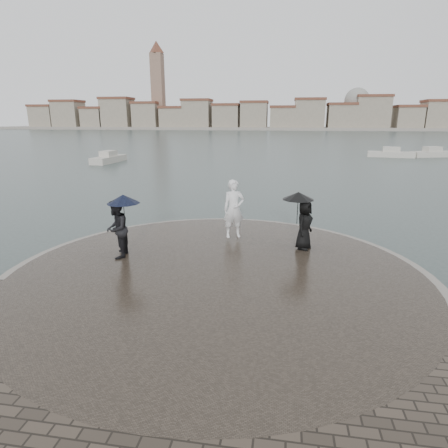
# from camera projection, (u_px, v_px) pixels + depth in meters

# --- Properties ---
(ground) EXTENTS (400.00, 400.00, 0.00)m
(ground) POSITION_uv_depth(u_px,v_px,m) (187.00, 354.00, 7.70)
(ground) COLOR #2B3835
(ground) RESTS_ON ground
(kerb_ring) EXTENTS (12.50, 12.50, 0.32)m
(kerb_ring) POSITION_uv_depth(u_px,v_px,m) (217.00, 278.00, 10.98)
(kerb_ring) COLOR gray
(kerb_ring) RESTS_ON ground
(quay_tip) EXTENTS (11.90, 11.90, 0.36)m
(quay_tip) POSITION_uv_depth(u_px,v_px,m) (217.00, 277.00, 10.97)
(quay_tip) COLOR #2D261E
(quay_tip) RESTS_ON ground
(statue) EXTENTS (0.92, 0.76, 2.17)m
(statue) POSITION_uv_depth(u_px,v_px,m) (234.00, 209.00, 13.87)
(statue) COLOR white
(statue) RESTS_ON quay_tip
(visitor_left) EXTENTS (1.20, 1.14, 2.04)m
(visitor_left) POSITION_uv_depth(u_px,v_px,m) (118.00, 223.00, 11.81)
(visitor_left) COLOR black
(visitor_left) RESTS_ON quay_tip
(visitor_right) EXTENTS (1.20, 1.12, 1.95)m
(visitor_right) POSITION_uv_depth(u_px,v_px,m) (303.00, 217.00, 12.62)
(visitor_right) COLOR black
(visitor_right) RESTS_ON quay_tip
(far_skyline) EXTENTS (260.00, 20.00, 37.00)m
(far_skyline) POSITION_uv_depth(u_px,v_px,m) (268.00, 117.00, 159.85)
(far_skyline) COLOR gray
(far_skyline) RESTS_ON ground
(boats) EXTENTS (41.37, 17.00, 1.50)m
(boats) POSITION_uv_depth(u_px,v_px,m) (319.00, 156.00, 45.23)
(boats) COLOR #BBB6A8
(boats) RESTS_ON ground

